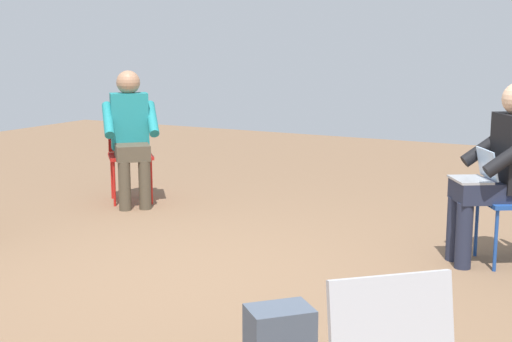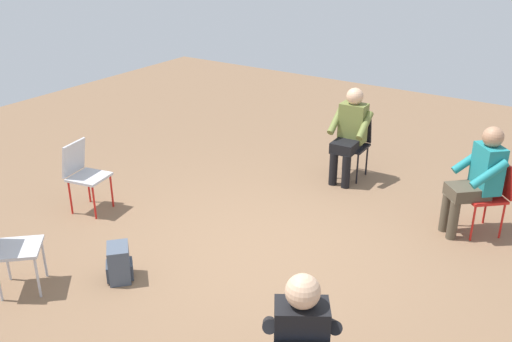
% 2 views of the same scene
% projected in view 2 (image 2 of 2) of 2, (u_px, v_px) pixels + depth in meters
% --- Properties ---
extents(ground_plane, '(14.05, 14.05, 0.00)m').
position_uv_depth(ground_plane, '(266.00, 257.00, 5.90)').
color(ground_plane, brown).
extents(chair_north, '(0.47, 0.50, 0.85)m').
position_uv_depth(chair_north, '(83.00, 171.00, 6.70)').
color(chair_north, '#B7B7BC').
rests_on(chair_north, ground).
extents(chair_northwest, '(0.58, 0.59, 0.85)m').
position_uv_depth(chair_northwest, '(8.00, 243.00, 5.19)').
color(chair_northwest, '#B7B7BC').
rests_on(chair_northwest, ground).
extents(chair_southeast, '(0.58, 0.59, 0.85)m').
position_uv_depth(chair_southeast, '(490.00, 191.00, 6.21)').
color(chair_southeast, red).
rests_on(chair_southeast, ground).
extents(chair_east, '(0.45, 0.42, 0.85)m').
position_uv_depth(chair_east, '(354.00, 141.00, 7.65)').
color(chair_east, black).
rests_on(chair_east, ground).
extents(person_with_laptop, '(0.64, 0.63, 1.24)m').
position_uv_depth(person_with_laptop, '(300.00, 339.00, 3.71)').
color(person_with_laptop, '#23283D').
rests_on(person_with_laptop, ground).
extents(person_in_olive, '(0.53, 0.51, 1.24)m').
position_uv_depth(person_in_olive, '(350.00, 130.00, 7.44)').
color(person_in_olive, black).
rests_on(person_in_olive, ground).
extents(person_in_teal, '(0.63, 0.63, 1.24)m').
position_uv_depth(person_in_teal, '(478.00, 176.00, 6.10)').
color(person_in_teal, '#4C4233').
rests_on(person_in_teal, ground).
extents(backpack_near_laptop_user, '(0.34, 0.34, 0.36)m').
position_uv_depth(backpack_near_laptop_user, '(119.00, 265.00, 5.48)').
color(backpack_near_laptop_user, '#475160').
rests_on(backpack_near_laptop_user, ground).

